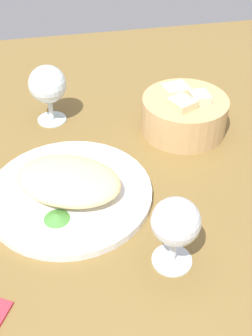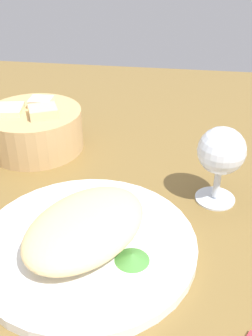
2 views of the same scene
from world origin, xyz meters
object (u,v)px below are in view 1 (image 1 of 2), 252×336
Objects in this scene: wine_glass_near at (176,224)px; wine_glass_far at (48,86)px; plate at (70,193)px; bread_basket at (184,114)px.

wine_glass_near is 43.32cm from wine_glass_far.
wine_glass_near is at bearing -51.62° from plate.
wine_glass_far reaches higher than wine_glass_near.
plate is 1.64× the size of bread_basket.
plate is 29.22cm from bread_basket.
plate is 2.37× the size of wine_glass_near.
bread_basket is at bearing -18.97° from wine_glass_far.
plate is 2.26× the size of wine_glass_far.
wine_glass_near is (13.17, -16.63, 7.11)cm from plate.
wine_glass_near is at bearing -70.39° from wine_glass_far.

